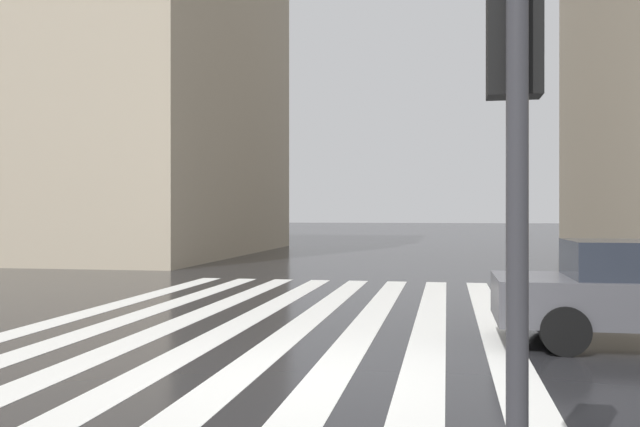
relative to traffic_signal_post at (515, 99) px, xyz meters
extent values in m
plane|color=black|center=(3.35, 1.87, -2.42)|extent=(220.00, 220.00, 0.00)
cube|color=silver|center=(7.35, -0.36, -2.41)|extent=(13.00, 0.50, 0.01)
cube|color=silver|center=(7.35, 0.64, -2.41)|extent=(13.00, 0.50, 0.01)
cube|color=silver|center=(7.35, 1.64, -2.41)|extent=(13.00, 0.50, 0.01)
cube|color=silver|center=(7.35, 2.64, -2.41)|extent=(13.00, 0.50, 0.01)
cube|color=silver|center=(7.35, 3.64, -2.41)|extent=(13.00, 0.50, 0.01)
cube|color=silver|center=(7.35, 4.64, -2.41)|extent=(13.00, 0.50, 0.01)
cube|color=silver|center=(7.35, 5.64, -2.41)|extent=(13.00, 0.50, 0.01)
cube|color=silver|center=(7.35, 6.64, -2.41)|extent=(13.00, 0.50, 0.01)
cylinder|color=#333338|center=(-0.13, 0.00, -0.70)|extent=(0.12, 0.12, 3.14)
cube|color=black|center=(0.05, 0.00, 0.45)|extent=(0.22, 0.30, 0.85)
sphere|color=orange|center=(0.17, 0.00, 0.45)|extent=(0.17, 0.17, 0.17)
sphere|color=green|center=(0.17, 0.00, 0.17)|extent=(0.17, 0.17, 0.17)
cylinder|color=black|center=(5.02, -1.08, -2.11)|extent=(0.20, 0.62, 0.62)
cylinder|color=black|center=(6.67, -1.08, -2.11)|extent=(0.20, 0.62, 0.62)
camera|label=1|loc=(-3.96, 0.37, -0.63)|focal=38.69mm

